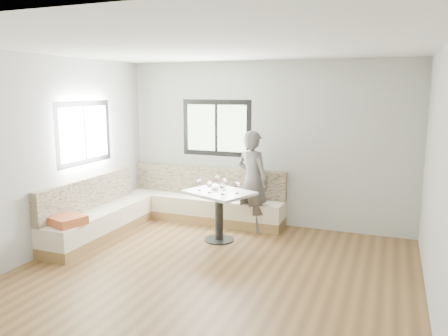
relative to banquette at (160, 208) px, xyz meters
The scene contains 11 objects.
room 2.41m from the banquette, 45.52° to the right, with size 5.01×5.01×2.81m.
banquette is the anchor object (origin of this frame).
table 1.24m from the banquette, 11.64° to the right, with size 1.17×1.05×0.78m.
person 1.65m from the banquette, 16.92° to the left, with size 0.61×0.40×1.67m, color #55504E.
olive_ramekin 1.20m from the banquette, ahead, with size 0.11×0.11×0.05m.
wine_glass_a 1.10m from the banquette, 19.32° to the right, with size 0.08×0.08×0.19m.
wine_glass_b 1.30m from the banquette, 20.09° to the right, with size 0.08×0.08×0.19m.
wine_glass_c 1.50m from the banquette, 17.98° to the right, with size 0.08×0.08×0.19m.
wine_glass_d 1.38m from the banquette, ahead, with size 0.08×0.08×0.19m.
wine_glass_e 1.62m from the banquette, 10.30° to the right, with size 0.08×0.08×0.19m.
wine_glass_f 1.20m from the banquette, ahead, with size 0.08×0.08×0.19m.
Camera 1 is at (2.03, -4.67, 2.31)m, focal length 35.00 mm.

